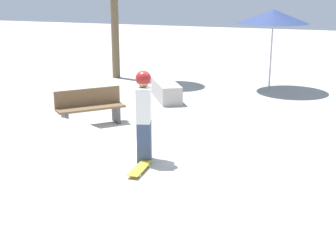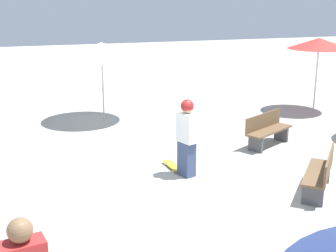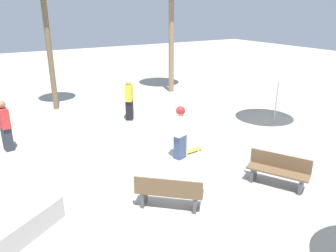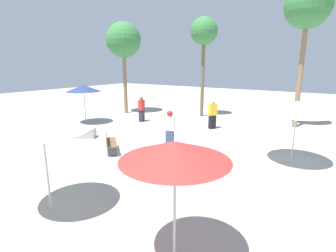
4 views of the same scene
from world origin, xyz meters
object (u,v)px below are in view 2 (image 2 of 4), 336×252
object	(u,v)px
skateboard	(172,166)
bench_far	(267,130)
shade_umbrella_white	(102,50)
bench_near	(321,173)
skater_main	(187,135)
shade_umbrella_red	(319,43)

from	to	relation	value
skateboard	bench_far	xyz separation A→B (m)	(-0.80, 2.90, 0.37)
skateboard	shade_umbrella_white	xyz separation A→B (m)	(-4.68, -0.70, 2.14)
bench_near	bench_far	size ratio (longest dim) A/B	0.92
bench_far	bench_near	bearing A→B (deg)	51.21
skater_main	shade_umbrella_red	xyz separation A→B (m)	(-4.22, 6.20, 1.37)
shade_umbrella_white	shade_umbrella_red	distance (m)	7.12
skater_main	skateboard	distance (m)	1.02
shade_umbrella_white	skateboard	bearing A→B (deg)	8.51
skater_main	skateboard	world-z (taller)	skater_main
bench_near	shade_umbrella_white	size ratio (longest dim) A/B	0.60
shade_umbrella_red	shade_umbrella_white	bearing A→B (deg)	-97.97
skater_main	bench_near	distance (m)	2.83
skateboard	bench_far	world-z (taller)	bench_far
skateboard	shade_umbrella_red	bearing A→B (deg)	-64.53
bench_near	skateboard	bearing A→B (deg)	87.69
bench_far	shade_umbrella_red	xyz separation A→B (m)	(-2.89, 3.45, 1.86)
bench_near	bench_far	xyz separation A→B (m)	(-3.06, 0.56, 0.00)
bench_near	shade_umbrella_red	xyz separation A→B (m)	(-5.95, 4.01, 1.86)
shade_umbrella_red	bench_near	bearing A→B (deg)	-34.01
shade_umbrella_red	skater_main	bearing A→B (deg)	-55.78
skater_main	bench_far	distance (m)	3.09
skateboard	bench_far	distance (m)	3.03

